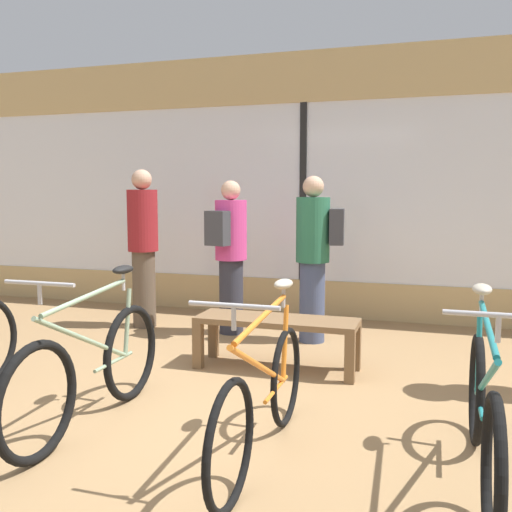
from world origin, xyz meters
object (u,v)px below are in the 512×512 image
at_px(display_bench, 277,327).
at_px(bicycle_left, 91,368).
at_px(bicycle_far_right, 483,414).
at_px(customer_near_rack, 143,245).
at_px(customer_by_window, 314,253).
at_px(customer_mid_floor, 230,252).
at_px(bicycle_right, 264,396).

bearing_deg(display_bench, bicycle_left, -118.76).
xyz_separation_m(bicycle_far_right, customer_near_rack, (-3.42, 2.63, 0.56)).
distance_m(bicycle_left, display_bench, 1.74).
bearing_deg(customer_near_rack, display_bench, -29.83).
distance_m(customer_by_window, customer_mid_floor, 0.94).
relative_size(display_bench, customer_mid_floor, 0.85).
xyz_separation_m(customer_near_rack, customer_by_window, (1.98, -0.06, -0.03)).
distance_m(bicycle_left, bicycle_far_right, 2.39).
bearing_deg(customer_by_window, customer_mid_floor, 176.18).
height_order(bicycle_right, customer_by_window, customer_by_window).
distance_m(bicycle_right, customer_by_window, 2.71).
xyz_separation_m(bicycle_left, bicycle_far_right, (2.39, -0.03, -0.01)).
bearing_deg(bicycle_right, customer_mid_floor, 113.83).
distance_m(display_bench, customer_by_window, 1.15).
xyz_separation_m(bicycle_left, display_bench, (0.84, 1.52, -0.01)).
height_order(bicycle_far_right, customer_by_window, customer_by_window).
height_order(bicycle_right, customer_mid_floor, customer_mid_floor).
xyz_separation_m(display_bench, customer_by_window, (0.12, 1.00, 0.54)).
bearing_deg(customer_by_window, bicycle_far_right, -60.73).
bearing_deg(bicycle_left, display_bench, 61.24).
distance_m(bicycle_right, customer_near_rack, 3.56).
bearing_deg(display_bench, customer_near_rack, 150.17).
relative_size(bicycle_left, customer_by_window, 1.03).
height_order(bicycle_left, customer_by_window, customer_by_window).
distance_m(bicycle_far_right, customer_near_rack, 4.34).
distance_m(display_bench, customer_mid_floor, 1.44).
height_order(bicycle_far_right, customer_near_rack, customer_near_rack).
distance_m(bicycle_left, customer_mid_floor, 2.64).
height_order(customer_by_window, customer_mid_floor, customer_by_window).
bearing_deg(bicycle_left, customer_near_rack, 111.60).
bearing_deg(bicycle_far_right, customer_near_rack, 142.45).
height_order(bicycle_right, customer_near_rack, customer_near_rack).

